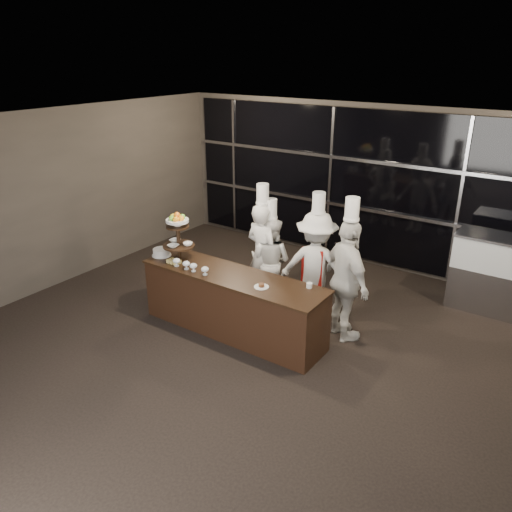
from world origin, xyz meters
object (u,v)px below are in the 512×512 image
Objects in this scene: chef_a at (262,253)px; buffet_counter at (233,303)px; chef_b at (270,260)px; chef_d at (347,280)px; display_stand at (178,233)px; chef_c at (316,266)px; display_case at (498,271)px; layer_cake at (162,252)px.

buffet_counter is at bearing -81.35° from chef_a.
chef_b is 1.49m from chef_d.
display_stand is 0.37× the size of chef_c.
display_case is at bearing 30.64° from chef_a.
buffet_counter is 3.81× the size of display_stand.
buffet_counter is 2.09× the size of display_case.
chef_a is (0.85, 0.99, -0.46)m from display_stand.
chef_b reaches higher than buffet_counter.
display_stand is 2.11m from chef_c.
chef_c is 0.95× the size of chef_d.
chef_a is at bearing -149.36° from display_case.
chef_b reaches higher than display_stand.
display_case is 0.77× the size of chef_b.
chef_c is (0.80, 0.02, 0.10)m from chef_b.
chef_b is 0.81m from chef_c.
buffet_counter is at bearing -150.77° from chef_d.
display_case is 3.67m from chef_a.
buffet_counter is 1.66m from chef_d.
display_stand is at bearing -148.04° from chef_c.
chef_a is 1.01× the size of chef_c.
chef_a is (-0.15, 0.99, 0.41)m from buffet_counter.
display_stand reaches higher than buffet_counter.
buffet_counter is at bearing -124.40° from chef_c.
chef_c is at bearing 1.35° from chef_b.
chef_b is (-0.05, 1.07, 0.28)m from buffet_counter.
display_stand is 1.55m from chef_b.
display_stand is at bearing -161.95° from chef_d.
display_stand is 0.55× the size of display_case.
chef_b is at bearing 168.70° from chef_d.
display_case is 0.68× the size of chef_a.
chef_d reaches higher than chef_c.
layer_cake is 1.71m from chef_b.
layer_cake is at bearing -177.84° from buffet_counter.
chef_b reaches higher than display_case.
chef_b is 0.84× the size of chef_d.
buffet_counter is 1.42m from layer_cake.
buffet_counter is 1.36× the size of chef_d.
chef_d is at bearing -25.42° from chef_c.
chef_d is (1.45, -0.29, 0.16)m from chef_b.
display_stand reaches higher than layer_cake.
buffet_counter is 1.38m from chef_c.
chef_d is at bearing 16.97° from layer_cake.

